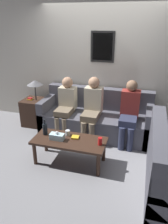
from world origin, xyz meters
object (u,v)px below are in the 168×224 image
at_px(person_left, 66,103).
at_px(person_middle, 92,106).
at_px(coffee_table, 69,143).
at_px(drinking_glass, 68,133).
at_px(couch_main, 96,119).
at_px(wine_bottle, 45,129).
at_px(person_right, 129,111).

distance_m(person_left, person_middle, 0.56).
xyz_separation_m(coffee_table, person_middle, (0.13, 0.95, 0.29)).
xyz_separation_m(drinking_glass, person_middle, (0.21, 0.82, 0.19)).
distance_m(couch_main, person_left, 0.70).
height_order(wine_bottle, drinking_glass, wine_bottle).
height_order(wine_bottle, person_middle, person_middle).
relative_size(couch_main, coffee_table, 1.88).
bearing_deg(drinking_glass, coffee_table, -60.78).
distance_m(wine_bottle, person_left, 0.95).
height_order(person_middle, person_right, person_middle).
distance_m(coffee_table, person_left, 1.12).
distance_m(person_left, person_right, 1.27).
distance_m(coffee_table, wine_bottle, 0.48).
xyz_separation_m(couch_main, person_left, (-0.60, -0.15, 0.32)).
bearing_deg(wine_bottle, person_middle, 57.20).
bearing_deg(coffee_table, drinking_glass, 119.22).
bearing_deg(drinking_glass, couch_main, 76.20).
height_order(couch_main, person_middle, person_middle).
xyz_separation_m(coffee_table, person_left, (-0.43, 1.00, 0.27)).
bearing_deg(person_right, coffee_table, -131.85).
xyz_separation_m(person_left, person_right, (1.27, -0.06, 0.02)).
height_order(drinking_glass, person_middle, person_middle).
relative_size(coffee_table, wine_bottle, 4.26).
xyz_separation_m(couch_main, coffee_table, (-0.17, -1.14, 0.06)).
xyz_separation_m(person_left, person_middle, (0.56, -0.05, 0.02)).
xyz_separation_m(person_middle, person_right, (0.71, -0.01, -0.01)).
distance_m(coffee_table, person_right, 1.30).
distance_m(couch_main, wine_bottle, 1.27).
relative_size(wine_bottle, person_left, 0.24).
xyz_separation_m(wine_bottle, person_left, (0.02, 0.94, 0.10)).
bearing_deg(drinking_glass, person_left, 112.08).
bearing_deg(person_middle, drinking_glass, -104.24).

